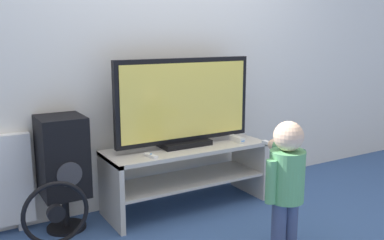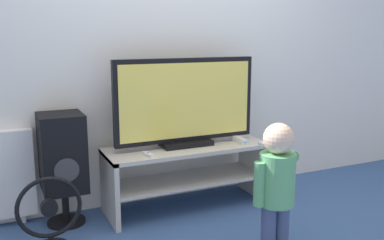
# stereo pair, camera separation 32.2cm
# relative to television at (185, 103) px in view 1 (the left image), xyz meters

# --- Properties ---
(ground_plane) EXTENTS (16.00, 16.00, 0.00)m
(ground_plane) POSITION_rel_television_xyz_m (0.00, -0.25, -0.84)
(ground_plane) COLOR #38568C
(wall_back) EXTENTS (10.00, 0.06, 2.60)m
(wall_back) POSITION_rel_television_xyz_m (0.00, 0.29, 0.46)
(wall_back) COLOR silver
(wall_back) RESTS_ON ground_plane
(tv_stand) EXTENTS (1.29, 0.46, 0.50)m
(tv_stand) POSITION_rel_television_xyz_m (0.00, -0.02, -0.50)
(tv_stand) COLOR beige
(tv_stand) RESTS_ON ground_plane
(television) EXTENTS (1.15, 0.20, 0.68)m
(television) POSITION_rel_television_xyz_m (0.00, 0.00, 0.00)
(television) COLOR black
(television) RESTS_ON tv_stand
(game_console) EXTENTS (0.05, 0.17, 0.04)m
(game_console) POSITION_rel_television_xyz_m (0.43, -0.10, -0.32)
(game_console) COLOR white
(game_console) RESTS_ON tv_stand
(remote_primary) EXTENTS (0.06, 0.13, 0.03)m
(remote_primary) POSITION_rel_television_xyz_m (-0.37, -0.16, -0.33)
(remote_primary) COLOR white
(remote_primary) RESTS_ON tv_stand
(child) EXTENTS (0.32, 0.48, 0.85)m
(child) POSITION_rel_television_xyz_m (0.16, -0.97, -0.34)
(child) COLOR #3F4C72
(child) RESTS_ON ground_plane
(speaker_tower) EXTENTS (0.31, 0.34, 0.82)m
(speaker_tower) POSITION_rel_television_xyz_m (-0.93, 0.07, -0.32)
(speaker_tower) COLOR black
(speaker_tower) RESTS_ON ground_plane
(floor_fan) EXTENTS (0.41, 0.21, 0.50)m
(floor_fan) POSITION_rel_television_xyz_m (-1.08, -0.32, -0.61)
(floor_fan) COLOR black
(floor_fan) RESTS_ON ground_plane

